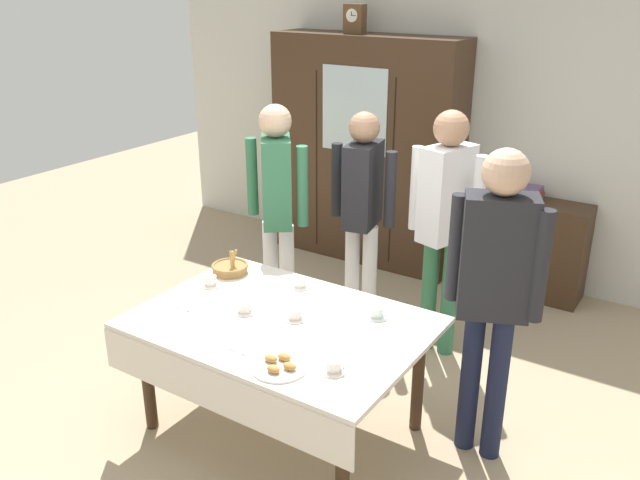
{
  "coord_description": "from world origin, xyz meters",
  "views": [
    {
      "loc": [
        1.96,
        -2.82,
        2.51
      ],
      "look_at": [
        0.0,
        0.2,
        1.07
      ],
      "focal_mm": 37.2,
      "sensor_mm": 36.0,
      "label": 1
    }
  ],
  "objects_px": {
    "bread_basket": "(230,268)",
    "person_near_right_end": "(277,197)",
    "wall_cabinet": "(366,151)",
    "tea_cup_near_right": "(377,313)",
    "tea_cup_mid_right": "(295,315)",
    "tea_cup_far_left": "(334,367)",
    "spoon_center": "(240,352)",
    "person_beside_shelf": "(495,278)",
    "person_behind_table_right": "(362,200)",
    "dining_table": "(278,337)",
    "spoon_mid_right": "(267,300)",
    "mantel_clock": "(355,19)",
    "tea_cup_far_right": "(211,281)",
    "book_stack": "(532,194)",
    "bookshelf_low": "(525,247)",
    "person_by_cabinet": "(445,210)",
    "tea_cup_back_edge": "(245,308)",
    "tea_cup_center": "(300,283)",
    "pastry_plate": "(279,366)",
    "spoon_far_right": "(185,309)"
  },
  "relations": [
    {
      "from": "spoon_far_right",
      "to": "tea_cup_mid_right",
      "type": "bearing_deg",
      "value": 22.98
    },
    {
      "from": "pastry_plate",
      "to": "spoon_center",
      "type": "bearing_deg",
      "value": 179.36
    },
    {
      "from": "tea_cup_mid_right",
      "to": "spoon_far_right",
      "type": "height_order",
      "value": "tea_cup_mid_right"
    },
    {
      "from": "book_stack",
      "to": "person_near_right_end",
      "type": "relative_size",
      "value": 0.13
    },
    {
      "from": "tea_cup_far_left",
      "to": "tea_cup_center",
      "type": "bearing_deg",
      "value": 134.42
    },
    {
      "from": "tea_cup_mid_right",
      "to": "pastry_plate",
      "type": "relative_size",
      "value": 0.46
    },
    {
      "from": "tea_cup_near_right",
      "to": "person_near_right_end",
      "type": "xyz_separation_m",
      "value": [
        -1.17,
        0.66,
        0.3
      ]
    },
    {
      "from": "wall_cabinet",
      "to": "tea_cup_near_right",
      "type": "xyz_separation_m",
      "value": [
        1.33,
        -2.23,
        -0.28
      ]
    },
    {
      "from": "tea_cup_far_left",
      "to": "person_by_cabinet",
      "type": "xyz_separation_m",
      "value": [
        -0.12,
        1.6,
        0.31
      ]
    },
    {
      "from": "tea_cup_near_right",
      "to": "person_behind_table_right",
      "type": "distance_m",
      "value": 1.28
    },
    {
      "from": "bookshelf_low",
      "to": "book_stack",
      "type": "xyz_separation_m",
      "value": [
        0.0,
        0.0,
        0.46
      ]
    },
    {
      "from": "pastry_plate",
      "to": "spoon_far_right",
      "type": "xyz_separation_m",
      "value": [
        -0.82,
        0.19,
        -0.01
      ]
    },
    {
      "from": "mantel_clock",
      "to": "tea_cup_center",
      "type": "height_order",
      "value": "mantel_clock"
    },
    {
      "from": "bread_basket",
      "to": "spoon_center",
      "type": "bearing_deg",
      "value": -47.17
    },
    {
      "from": "dining_table",
      "to": "mantel_clock",
      "type": "xyz_separation_m",
      "value": [
        -1.04,
        2.59,
        1.54
      ]
    },
    {
      "from": "dining_table",
      "to": "spoon_center",
      "type": "bearing_deg",
      "value": -86.14
    },
    {
      "from": "tea_cup_mid_right",
      "to": "spoon_mid_right",
      "type": "bearing_deg",
      "value": 160.61
    },
    {
      "from": "mantel_clock",
      "to": "spoon_mid_right",
      "type": "distance_m",
      "value": 2.92
    },
    {
      "from": "bread_basket",
      "to": "person_behind_table_right",
      "type": "height_order",
      "value": "person_behind_table_right"
    },
    {
      "from": "book_stack",
      "to": "spoon_center",
      "type": "distance_m",
      "value": 3.06
    },
    {
      "from": "wall_cabinet",
      "to": "tea_cup_far_right",
      "type": "distance_m",
      "value": 2.46
    },
    {
      "from": "wall_cabinet",
      "to": "book_stack",
      "type": "relative_size",
      "value": 9.55
    },
    {
      "from": "tea_cup_near_right",
      "to": "tea_cup_back_edge",
      "type": "height_order",
      "value": "same"
    },
    {
      "from": "book_stack",
      "to": "spoon_far_right",
      "type": "xyz_separation_m",
      "value": [
        -1.16,
        -2.8,
        -0.14
      ]
    },
    {
      "from": "book_stack",
      "to": "bookshelf_low",
      "type": "bearing_deg",
      "value": 0.0
    },
    {
      "from": "person_near_right_end",
      "to": "person_behind_table_right",
      "type": "relative_size",
      "value": 1.04
    },
    {
      "from": "mantel_clock",
      "to": "person_beside_shelf",
      "type": "bearing_deg",
      "value": -45.49
    },
    {
      "from": "bookshelf_low",
      "to": "person_by_cabinet",
      "type": "height_order",
      "value": "person_by_cabinet"
    },
    {
      "from": "book_stack",
      "to": "person_behind_table_right",
      "type": "distance_m",
      "value": 1.52
    },
    {
      "from": "spoon_mid_right",
      "to": "book_stack",
      "type": "bearing_deg",
      "value": 71.29
    },
    {
      "from": "spoon_center",
      "to": "person_beside_shelf",
      "type": "xyz_separation_m",
      "value": [
        1.01,
        0.83,
        0.35
      ]
    },
    {
      "from": "person_by_cabinet",
      "to": "spoon_center",
      "type": "bearing_deg",
      "value": -102.22
    },
    {
      "from": "bread_basket",
      "to": "person_near_right_end",
      "type": "relative_size",
      "value": 0.14
    },
    {
      "from": "spoon_far_right",
      "to": "spoon_mid_right",
      "type": "bearing_deg",
      "value": 47.14
    },
    {
      "from": "dining_table",
      "to": "spoon_mid_right",
      "type": "relative_size",
      "value": 13.49
    },
    {
      "from": "book_stack",
      "to": "spoon_far_right",
      "type": "height_order",
      "value": "book_stack"
    },
    {
      "from": "wall_cabinet",
      "to": "tea_cup_far_left",
      "type": "distance_m",
      "value": 3.18
    },
    {
      "from": "dining_table",
      "to": "tea_cup_mid_right",
      "type": "relative_size",
      "value": 12.35
    },
    {
      "from": "tea_cup_mid_right",
      "to": "tea_cup_far_left",
      "type": "distance_m",
      "value": 0.57
    },
    {
      "from": "book_stack",
      "to": "tea_cup_back_edge",
      "type": "bearing_deg",
      "value": -107.77
    },
    {
      "from": "person_behind_table_right",
      "to": "person_near_right_end",
      "type": "bearing_deg",
      "value": -141.3
    },
    {
      "from": "tea_cup_near_right",
      "to": "spoon_far_right",
      "type": "relative_size",
      "value": 1.09
    },
    {
      "from": "dining_table",
      "to": "tea_cup_mid_right",
      "type": "xyz_separation_m",
      "value": [
        0.06,
        0.09,
        0.12
      ]
    },
    {
      "from": "bread_basket",
      "to": "person_behind_table_right",
      "type": "distance_m",
      "value": 1.13
    },
    {
      "from": "book_stack",
      "to": "tea_cup_far_right",
      "type": "distance_m",
      "value": 2.78
    },
    {
      "from": "spoon_mid_right",
      "to": "person_by_cabinet",
      "type": "xyz_separation_m",
      "value": [
        0.61,
        1.17,
        0.34
      ]
    },
    {
      "from": "tea_cup_back_edge",
      "to": "bookshelf_low",
      "type": "bearing_deg",
      "value": 72.23
    },
    {
      "from": "tea_cup_mid_right",
      "to": "tea_cup_back_edge",
      "type": "height_order",
      "value": "same"
    },
    {
      "from": "wall_cabinet",
      "to": "tea_cup_far_right",
      "type": "bearing_deg",
      "value": -83.65
    },
    {
      "from": "tea_cup_near_right",
      "to": "person_by_cabinet",
      "type": "relative_size",
      "value": 0.08
    }
  ]
}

